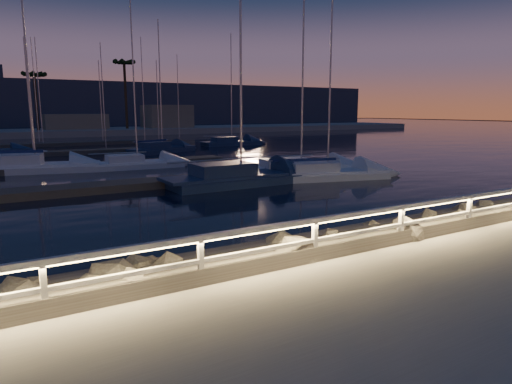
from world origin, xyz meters
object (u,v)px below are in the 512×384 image
sailboat_g (135,163)px  sailboat_k (161,149)px  sailboat_l (230,142)px  sailboat_f (32,166)px  sailboat_c (238,177)px  sailboat_h (298,169)px  guard_rail (278,236)px  sailboat_d (324,172)px

sailboat_g → sailboat_k: (5.76, 10.91, 0.02)m
sailboat_l → sailboat_f: bearing=-147.6°
sailboat_k → sailboat_c: bearing=-121.0°
sailboat_f → sailboat_g: size_ratio=1.17×
sailboat_f → sailboat_h: 18.03m
guard_rail → sailboat_g: sailboat_g is taller
sailboat_c → sailboat_g: sailboat_c is taller
sailboat_d → sailboat_f: (-15.23, 12.49, 0.05)m
sailboat_c → sailboat_k: sailboat_c is taller
sailboat_h → sailboat_k: 20.18m
sailboat_c → sailboat_h: bearing=12.4°
sailboat_c → sailboat_k: size_ratio=1.22×
sailboat_h → sailboat_g: bearing=143.1°
sailboat_f → sailboat_d: bearing=-25.5°
sailboat_g → sailboat_k: 12.34m
sailboat_c → sailboat_l: 29.40m
guard_rail → sailboat_c: 15.69m
sailboat_h → sailboat_l: bearing=83.8°
guard_rail → sailboat_k: 36.77m
sailboat_h → sailboat_l: size_ratio=1.10×
sailboat_c → sailboat_g: (-2.90, 10.40, -0.08)m
sailboat_c → sailboat_h: sailboat_c is taller
sailboat_f → sailboat_k: sailboat_f is taller
guard_rail → sailboat_c: size_ratio=2.82×
guard_rail → sailboat_g: bearing=81.4°
guard_rail → sailboat_l: 45.07m
sailboat_g → sailboat_l: (16.13, 15.85, 0.00)m
sailboat_h → sailboat_f: bearing=156.4°
sailboat_l → sailboat_d: bearing=-105.8°
sailboat_g → sailboat_k: size_ratio=0.93×
sailboat_k → sailboat_g: bearing=-141.2°
sailboat_k → guard_rail: bearing=-128.4°
sailboat_f → sailboat_k: (12.42, 9.63, -0.05)m
sailboat_h → sailboat_k: size_ratio=1.12×
sailboat_g → sailboat_c: bearing=-71.4°
sailboat_g → sailboat_l: 22.62m
sailboat_c → sailboat_g: size_ratio=1.31×
sailboat_g → sailboat_l: bearing=47.5°
sailboat_f → sailboat_h: (14.71, -10.42, -0.03)m
sailboat_g → sailboat_k: bearing=65.2°
sailboat_h → sailboat_k: (-2.29, 20.05, -0.01)m
sailboat_g → sailboat_k: sailboat_k is taller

